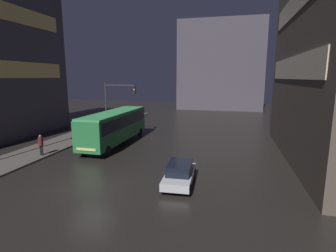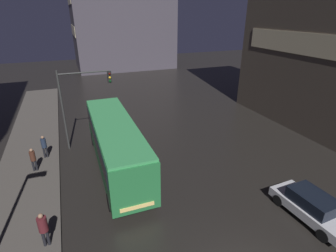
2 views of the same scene
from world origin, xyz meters
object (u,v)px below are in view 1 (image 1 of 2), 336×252
Objects in this scene: traffic_light_main at (116,100)px; bus_near at (115,124)px; pedestrian_mid at (41,143)px; pedestrian_far at (77,129)px; pedestrian_near at (90,126)px; car_taxi at (180,173)px.

bus_near is at bearing -67.79° from traffic_light_main.
bus_near is at bearing 119.89° from pedestrian_mid.
pedestrian_near is at bearing -25.83° from pedestrian_far.
pedestrian_far is 0.27× the size of traffic_light_main.
car_taxi is 17.22m from pedestrian_far.
pedestrian_far is (-0.63, -1.66, -0.05)m from pedestrian_near.
pedestrian_near is 0.96× the size of pedestrian_mid.
pedestrian_mid reaches higher than car_taxi.
bus_near reaches higher than pedestrian_near.
pedestrian_mid is (0.29, -8.76, 0.08)m from pedestrian_near.
pedestrian_far is (-5.36, 1.42, -0.98)m from bus_near.
car_taxi is at bearing 22.80° from pedestrian_near.
pedestrian_near is at bearing -159.47° from traffic_light_main.
traffic_light_main is at bearing -67.20° from bus_near.
pedestrian_mid is 1.09× the size of pedestrian_far.
bus_near is 6.12× the size of pedestrian_mid.
bus_near is 6.66× the size of pedestrian_far.
bus_near is at bearing -109.90° from pedestrian_far.
bus_near is 6.38× the size of pedestrian_near.
pedestrian_far is at bearing -14.26° from bus_near.
traffic_light_main is (3.64, 2.79, 3.19)m from pedestrian_far.
pedestrian_near is (-4.73, 3.08, -0.93)m from bus_near.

